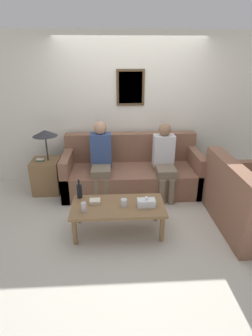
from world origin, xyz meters
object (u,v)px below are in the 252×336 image
object	(u,v)px
couch_main	(132,172)
wine_bottle	(79,191)
person_right	(164,158)
coffee_table	(118,209)
couch_side	(249,205)
person_left	(101,157)
drinking_glass	(124,202)

from	to	relation	value
couch_main	wine_bottle	world-z (taller)	couch_main
wine_bottle	person_right	size ratio (longest dim) A/B	0.22
coffee_table	wine_bottle	distance (m)	0.59
couch_side	person_left	distance (m)	2.31
person_left	couch_main	bearing A→B (deg)	16.77
drinking_glass	person_left	xyz separation A→B (m)	(-0.32, 1.10, 0.22)
couch_main	person_left	world-z (taller)	person_left
couch_side	drinking_glass	bearing A→B (deg)	92.22
couch_side	person_left	size ratio (longest dim) A/B	1.13
couch_side	person_right	bearing A→B (deg)	45.90
couch_main	drinking_glass	size ratio (longest dim) A/B	24.99
coffee_table	person_left	size ratio (longest dim) A/B	0.98
couch_main	person_left	size ratio (longest dim) A/B	1.87
person_left	person_right	bearing A→B (deg)	-3.26
drinking_glass	person_left	distance (m)	1.16
drinking_glass	person_left	world-z (taller)	person_left
couch_side	wine_bottle	size ratio (longest dim) A/B	5.23
wine_bottle	couch_main	bearing A→B (deg)	51.76
drinking_glass	couch_side	bearing A→B (deg)	2.22
couch_main	wine_bottle	distance (m)	1.29
person_right	person_left	bearing A→B (deg)	176.74
couch_side	wine_bottle	world-z (taller)	couch_side
coffee_table	person_right	size ratio (longest dim) A/B	1.01
wine_bottle	person_left	bearing A→B (deg)	72.20
couch_main	person_left	bearing A→B (deg)	-163.23
couch_main	couch_side	xyz separation A→B (m)	(1.52, -1.19, 0.00)
drinking_glass	couch_main	bearing A→B (deg)	81.12
coffee_table	person_right	distance (m)	1.33
wine_bottle	drinking_glass	distance (m)	0.65
couch_main	coffee_table	bearing A→B (deg)	-102.41
couch_main	wine_bottle	xyz separation A→B (m)	(-0.79, -1.01, 0.19)
couch_main	coffee_table	xyz separation A→B (m)	(-0.27, -1.24, 0.04)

